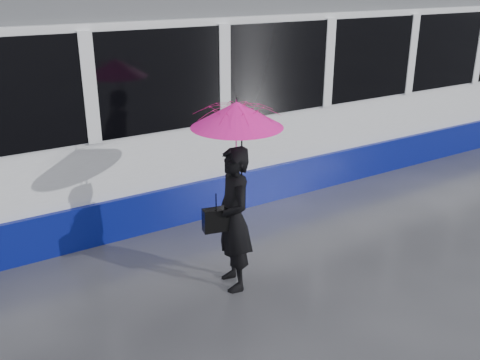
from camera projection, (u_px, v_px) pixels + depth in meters
ground at (255, 248)px, 7.44m from camera, size 90.00×90.00×0.00m
rails at (176, 191)px, 9.42m from camera, size 34.00×1.51×0.02m
woman at (234, 219)px, 6.26m from camera, size 0.55×0.72×1.76m
umbrella at (237, 132)px, 5.91m from camera, size 1.23×1.23×1.19m
handbag at (216, 220)px, 6.15m from camera, size 0.34×0.20×0.45m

